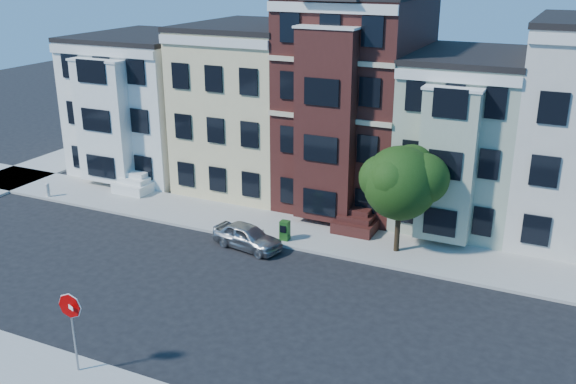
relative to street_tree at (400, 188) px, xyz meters
The scene contains 11 objects.
ground 9.78m from the street_tree, 120.74° to the right, with size 120.00×120.00×0.00m, color black.
far_sidewalk 5.79m from the street_tree, behind, with size 60.00×4.00×0.15m, color #9E9B93.
house_white 20.79m from the street_tree, 161.31° to the left, with size 8.00×9.00×9.00m, color white.
house_yellow 13.51m from the street_tree, 150.31° to the left, with size 7.00×9.00×10.00m, color beige.
house_brown 8.50m from the street_tree, 125.05° to the left, with size 7.00×9.00×12.00m, color #3C1714.
house_green 6.97m from the street_tree, 74.59° to the left, with size 6.00×9.00×9.00m, color #99A78E.
street_tree is the anchor object (origin of this frame).
parked_car 8.07m from the street_tree, 159.47° to the right, with size 1.53×3.81×1.30m, color #9EA2A7.
newspaper_box 6.42m from the street_tree, 168.13° to the right, with size 0.47×0.42×1.04m, color #21591D.
fire_hydrant 21.93m from the street_tree, behind, with size 0.25×0.25×0.70m, color beige.
stop_sign 16.42m from the street_tree, 116.98° to the right, with size 0.95×0.13×3.47m, color #A70000, non-canonical shape.
Camera 1 is at (12.25, -21.00, 13.89)m, focal length 40.00 mm.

